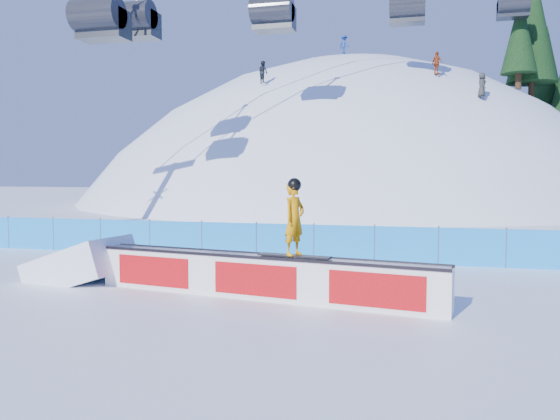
# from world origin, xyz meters

# --- Properties ---
(ground) EXTENTS (160.00, 160.00, 0.00)m
(ground) POSITION_xyz_m (0.00, 0.00, 0.00)
(ground) COLOR white
(ground) RESTS_ON ground
(snow_hill) EXTENTS (64.00, 64.00, 64.00)m
(snow_hill) POSITION_xyz_m (0.00, 42.00, -18.00)
(snow_hill) COLOR white
(snow_hill) RESTS_ON ground
(safety_fence) EXTENTS (22.05, 0.05, 1.30)m
(safety_fence) POSITION_xyz_m (0.00, 4.50, 0.60)
(safety_fence) COLOR #128BF1
(safety_fence) RESTS_ON ground
(rail_box) EXTENTS (8.63, 1.96, 1.04)m
(rail_box) POSITION_xyz_m (2.78, -1.22, 0.51)
(rail_box) COLOR white
(rail_box) RESTS_ON ground
(snow_ramp) EXTENTS (3.00, 2.14, 1.72)m
(snow_ramp) POSITION_xyz_m (-2.56, -0.37, 0.00)
(snow_ramp) COLOR white
(snow_ramp) RESTS_ON ground
(snowboarder) EXTENTS (1.73, 0.72, 1.78)m
(snowboarder) POSITION_xyz_m (3.63, -1.36, 1.91)
(snowboarder) COLOR black
(snowboarder) RESTS_ON rail_box
(distant_skiers) EXTENTS (16.37, 10.33, 6.96)m
(distant_skiers) POSITION_xyz_m (2.48, 30.07, 11.44)
(distant_skiers) COLOR black
(distant_skiers) RESTS_ON ground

